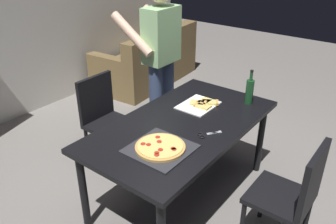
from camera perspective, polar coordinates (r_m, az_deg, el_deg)
The scene contains 10 objects.
ground_plane at distance 3.23m, azimuth 2.17°, elevation -13.45°, with size 12.00×12.00×0.00m, color gray.
dining_table at distance 2.84m, azimuth 2.41°, elevation -3.05°, with size 1.69×0.93×0.75m.
chair_near_camera at distance 2.61m, azimuth 20.00°, elevation -12.47°, with size 0.42×0.42×0.90m.
chair_far_side at distance 3.48m, azimuth -10.49°, elevation -0.53°, with size 0.42×0.42×0.90m.
couch at distance 5.48m, azimuth -3.13°, elevation 8.05°, with size 1.76×0.98×0.85m.
person_serving_pizza at distance 3.56m, azimuth -1.29°, elevation 9.14°, with size 0.55×0.54×1.75m.
pepperoni_pizza_on_tray at distance 2.46m, azimuth -1.29°, elevation -5.89°, with size 0.42×0.42×0.04m.
pizza_slices_on_towel at distance 3.09m, azimuth 5.52°, elevation 1.30°, with size 0.36×0.30×0.03m.
wine_bottle at distance 3.16m, azimuth 13.35°, elevation 3.42°, with size 0.07×0.07×0.32m.
kitchen_scissors at distance 2.64m, azimuth 6.28°, elevation -3.71°, with size 0.19×0.15×0.01m.
Camera 1 is at (-2.01, -1.40, 2.11)m, focal length 36.83 mm.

